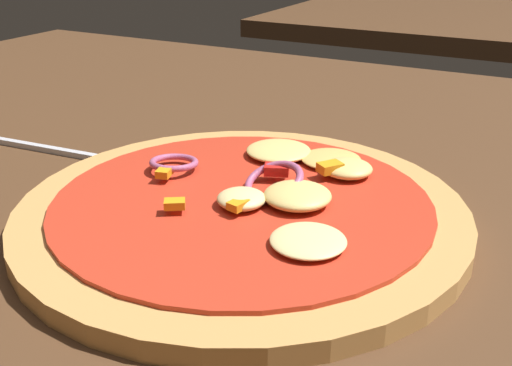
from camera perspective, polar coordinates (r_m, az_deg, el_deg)
dining_table at (r=0.38m, az=3.43°, el=-8.58°), size 1.43×1.05×0.03m
pizza at (r=0.41m, az=-0.97°, el=-2.35°), size 0.30×0.30×0.03m
fork at (r=0.54m, az=-16.43°, el=2.59°), size 0.19×0.03×0.01m
background_table at (r=1.44m, az=16.59°, el=14.58°), size 0.64×0.63×0.03m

